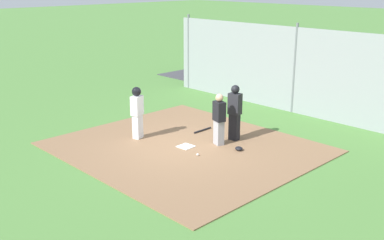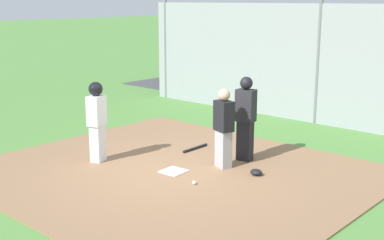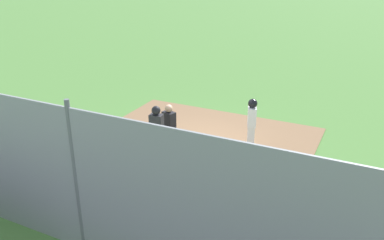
{
  "view_description": "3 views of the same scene",
  "coord_description": "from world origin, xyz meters",
  "px_view_note": "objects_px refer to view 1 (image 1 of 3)",
  "views": [
    {
      "loc": [
        -9.48,
        8.96,
        4.89
      ],
      "look_at": [
        0.4,
        -0.64,
        0.65
      ],
      "focal_mm": 43.17,
      "sensor_mm": 36.0,
      "label": 1
    },
    {
      "loc": [
        -6.62,
        6.87,
        3.31
      ],
      "look_at": [
        0.42,
        -1.0,
        0.82
      ],
      "focal_mm": 48.22,
      "sensor_mm": 36.0,
      "label": 2
    },
    {
      "loc": [
        5.07,
        -10.77,
        5.76
      ],
      "look_at": [
        -0.13,
        -0.1,
        0.91
      ],
      "focal_mm": 37.65,
      "sensor_mm": 36.0,
      "label": 3
    }
  ],
  "objects_px": {
    "home_plate": "(186,146)",
    "umpire": "(235,111)",
    "catcher": "(219,119)",
    "baseball_bat": "(203,130)",
    "catcher_mask": "(239,149)",
    "baseball": "(198,155)",
    "parked_car_dark": "(234,66)",
    "runner": "(137,109)"
  },
  "relations": [
    {
      "from": "home_plate",
      "to": "umpire",
      "type": "height_order",
      "value": "umpire"
    },
    {
      "from": "catcher",
      "to": "umpire",
      "type": "bearing_deg",
      "value": -166.13
    },
    {
      "from": "umpire",
      "to": "baseball_bat",
      "type": "distance_m",
      "value": 1.57
    },
    {
      "from": "home_plate",
      "to": "catcher",
      "type": "bearing_deg",
      "value": -121.83
    },
    {
      "from": "umpire",
      "to": "catcher_mask",
      "type": "relative_size",
      "value": 7.31
    },
    {
      "from": "baseball",
      "to": "parked_car_dark",
      "type": "bearing_deg",
      "value": -54.42
    },
    {
      "from": "umpire",
      "to": "baseball_bat",
      "type": "bearing_deg",
      "value": -93.74
    },
    {
      "from": "baseball_bat",
      "to": "umpire",
      "type": "bearing_deg",
      "value": -86.31
    },
    {
      "from": "baseball_bat",
      "to": "catcher_mask",
      "type": "xyz_separation_m",
      "value": [
        -2.02,
        0.53,
        0.03
      ]
    },
    {
      "from": "catcher",
      "to": "parked_car_dark",
      "type": "relative_size",
      "value": 0.36
    },
    {
      "from": "runner",
      "to": "baseball",
      "type": "height_order",
      "value": "runner"
    },
    {
      "from": "catcher",
      "to": "baseball_bat",
      "type": "relative_size",
      "value": 2.03
    },
    {
      "from": "catcher",
      "to": "umpire",
      "type": "distance_m",
      "value": 0.68
    },
    {
      "from": "runner",
      "to": "catcher_mask",
      "type": "xyz_separation_m",
      "value": [
        -2.96,
        -1.44,
        -0.89
      ]
    },
    {
      "from": "runner",
      "to": "catcher_mask",
      "type": "relative_size",
      "value": 6.92
    },
    {
      "from": "umpire",
      "to": "catcher_mask",
      "type": "bearing_deg",
      "value": 40.83
    },
    {
      "from": "parked_car_dark",
      "to": "baseball",
      "type": "bearing_deg",
      "value": -63.99
    },
    {
      "from": "catcher",
      "to": "runner",
      "type": "xyz_separation_m",
      "value": [
        2.18,
        1.41,
        0.13
      ]
    },
    {
      "from": "catcher",
      "to": "umpire",
      "type": "xyz_separation_m",
      "value": [
        -0.04,
        -0.67,
        0.1
      ]
    },
    {
      "from": "baseball_bat",
      "to": "baseball",
      "type": "height_order",
      "value": "baseball"
    },
    {
      "from": "catcher_mask",
      "to": "umpire",
      "type": "bearing_deg",
      "value": -40.66
    },
    {
      "from": "umpire",
      "to": "catcher",
      "type": "bearing_deg",
      "value": -12.07
    },
    {
      "from": "baseball",
      "to": "catcher_mask",
      "type": "bearing_deg",
      "value": -114.96
    },
    {
      "from": "catcher",
      "to": "catcher_mask",
      "type": "relative_size",
      "value": 6.61
    },
    {
      "from": "home_plate",
      "to": "catcher_mask",
      "type": "distance_m",
      "value": 1.6
    },
    {
      "from": "baseball_bat",
      "to": "parked_car_dark",
      "type": "height_order",
      "value": "parked_car_dark"
    },
    {
      "from": "parked_car_dark",
      "to": "umpire",
      "type": "bearing_deg",
      "value": -58.65
    },
    {
      "from": "runner",
      "to": "parked_car_dark",
      "type": "bearing_deg",
      "value": 94.17
    },
    {
      "from": "runner",
      "to": "baseball",
      "type": "bearing_deg",
      "value": -12.99
    },
    {
      "from": "home_plate",
      "to": "catcher",
      "type": "relative_size",
      "value": 0.28
    },
    {
      "from": "catcher",
      "to": "umpire",
      "type": "height_order",
      "value": "umpire"
    },
    {
      "from": "home_plate",
      "to": "catcher",
      "type": "height_order",
      "value": "catcher"
    },
    {
      "from": "baseball_bat",
      "to": "home_plate",
      "type": "bearing_deg",
      "value": -154.9
    },
    {
      "from": "parked_car_dark",
      "to": "baseball_bat",
      "type": "bearing_deg",
      "value": -65.35
    },
    {
      "from": "catcher_mask",
      "to": "baseball",
      "type": "height_order",
      "value": "catcher_mask"
    },
    {
      "from": "runner",
      "to": "baseball_bat",
      "type": "height_order",
      "value": "runner"
    },
    {
      "from": "home_plate",
      "to": "baseball",
      "type": "bearing_deg",
      "value": 160.83
    },
    {
      "from": "runner",
      "to": "umpire",
      "type": "bearing_deg",
      "value": 23.6
    },
    {
      "from": "catcher",
      "to": "runner",
      "type": "bearing_deg",
      "value": -39.79
    },
    {
      "from": "runner",
      "to": "baseball_bat",
      "type": "bearing_deg",
      "value": 44.99
    },
    {
      "from": "home_plate",
      "to": "umpire",
      "type": "bearing_deg",
      "value": -110.71
    },
    {
      "from": "baseball_bat",
      "to": "catcher_mask",
      "type": "height_order",
      "value": "catcher_mask"
    }
  ]
}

